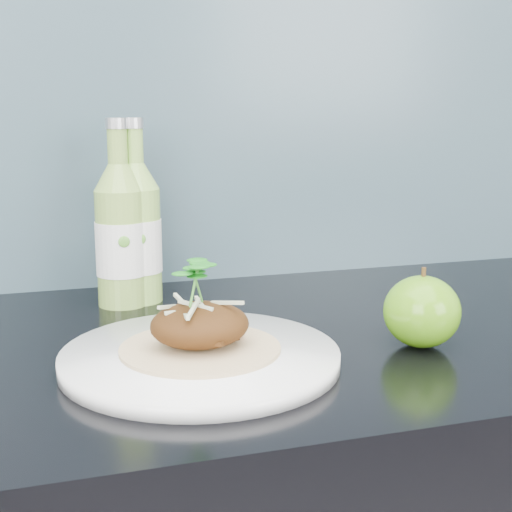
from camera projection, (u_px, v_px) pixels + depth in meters
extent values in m
cube|color=#6F9BAF|center=(149.00, 49.00, 1.04)|extent=(4.00, 0.02, 0.70)
cylinder|color=white|center=(200.00, 357.00, 0.75)|extent=(0.38, 0.38, 0.02)
cylinder|color=tan|center=(200.00, 348.00, 0.75)|extent=(0.17, 0.17, 0.00)
ellipsoid|color=#4B2A0E|center=(200.00, 325.00, 0.74)|extent=(0.10, 0.09, 0.05)
ellipsoid|color=#5C8E0F|center=(422.00, 312.00, 0.80)|extent=(0.11, 0.11, 0.08)
cylinder|color=#472D14|center=(424.00, 274.00, 0.79)|extent=(0.01, 0.00, 0.01)
cylinder|color=#85AE48|center=(121.00, 248.00, 0.97)|extent=(0.08, 0.08, 0.16)
cone|color=#85AE48|center=(119.00, 177.00, 0.95)|extent=(0.07, 0.07, 0.04)
cylinder|color=#85AE48|center=(117.00, 146.00, 0.94)|extent=(0.03, 0.03, 0.05)
cylinder|color=silver|center=(116.00, 123.00, 0.93)|extent=(0.03, 0.03, 0.01)
cylinder|color=white|center=(121.00, 248.00, 0.97)|extent=(0.08, 0.08, 0.07)
ellipsoid|color=#59A533|center=(124.00, 242.00, 0.93)|extent=(0.02, 0.00, 0.02)
cylinder|color=#8DC050|center=(137.00, 246.00, 0.98)|extent=(0.09, 0.09, 0.16)
cone|color=#8DC050|center=(134.00, 176.00, 0.96)|extent=(0.07, 0.07, 0.04)
cylinder|color=#8DC050|center=(133.00, 146.00, 0.96)|extent=(0.03, 0.03, 0.05)
cylinder|color=silver|center=(133.00, 123.00, 0.95)|extent=(0.03, 0.03, 0.01)
cylinder|color=white|center=(137.00, 245.00, 0.98)|extent=(0.09, 0.09, 0.07)
ellipsoid|color=#59A533|center=(140.00, 239.00, 0.95)|extent=(0.02, 0.00, 0.02)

